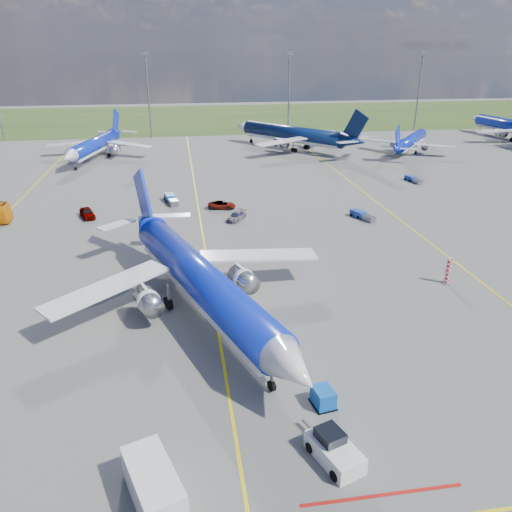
{
  "coord_description": "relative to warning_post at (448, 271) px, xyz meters",
  "views": [
    {
      "loc": [
        -2.66,
        -38.15,
        24.48
      ],
      "look_at": [
        4.76,
        9.58,
        4.0
      ],
      "focal_mm": 35.0,
      "sensor_mm": 36.0,
      "label": 1
    }
  ],
  "objects": [
    {
      "name": "ground",
      "position": [
        -26.0,
        -8.0,
        -1.5
      ],
      "size": [
        400.0,
        400.0,
        0.0
      ],
      "primitive_type": "plane",
      "color": "#565653",
      "rests_on": "ground"
    },
    {
      "name": "grass_strip",
      "position": [
        -26.0,
        142.0,
        -1.5
      ],
      "size": [
        400.0,
        80.0,
        0.01
      ],
      "primitive_type": "cube",
      "color": "#2D4719",
      "rests_on": "ground"
    },
    {
      "name": "taxiway_lines",
      "position": [
        -25.83,
        19.7,
        -1.49
      ],
      "size": [
        60.25,
        160.0,
        0.02
      ],
      "color": "yellow",
      "rests_on": "ground"
    },
    {
      "name": "floodlight_masts",
      "position": [
        -16.0,
        102.0,
        11.06
      ],
      "size": [
        202.2,
        0.5,
        22.7
      ],
      "color": "slate",
      "rests_on": "ground"
    },
    {
      "name": "warning_post",
      "position": [
        0.0,
        0.0,
        0.0
      ],
      "size": [
        0.5,
        0.5,
        3.0
      ],
      "primitive_type": "cylinder",
      "color": "red",
      "rests_on": "ground"
    },
    {
      "name": "bg_jet_nnw",
      "position": [
        -47.65,
        74.26,
        -1.5
      ],
      "size": [
        34.47,
        40.7,
        9.27
      ],
      "primitive_type": null,
      "rotation": [
        0.0,
        0.0,
        -0.24
      ],
      "color": "#0C22B4",
      "rests_on": "ground"
    },
    {
      "name": "bg_jet_n",
      "position": [
        -0.11,
        78.41,
        -1.5
      ],
      "size": [
        51.4,
        52.89,
        11.02
      ],
      "primitive_type": null,
      "rotation": [
        0.0,
        0.0,
        3.82
      ],
      "color": "#071841",
      "rests_on": "ground"
    },
    {
      "name": "bg_jet_ne",
      "position": [
        28.1,
        70.54,
        -1.5
      ],
      "size": [
        37.55,
        38.76,
        8.08
      ],
      "primitive_type": null,
      "rotation": [
        0.0,
        0.0,
        2.47
      ],
      "color": "#0C22B4",
      "rests_on": "ground"
    },
    {
      "name": "bg_jet_ene",
      "position": [
        64.14,
        82.73,
        -1.5
      ],
      "size": [
        35.02,
        42.83,
        10.19
      ],
      "primitive_type": null,
      "rotation": [
        0.0,
        0.0,
        3.29
      ],
      "color": "#0C22B4",
      "rests_on": "ground"
    },
    {
      "name": "main_airliner",
      "position": [
        -27.28,
        -2.68,
        -1.5
      ],
      "size": [
        43.02,
        48.85,
        10.67
      ],
      "primitive_type": null,
      "rotation": [
        0.0,
        0.0,
        0.35
      ],
      "color": "#0C22B4",
      "rests_on": "ground"
    },
    {
      "name": "pushback_tug",
      "position": [
        -20.03,
        -22.8,
        -0.74
      ],
      "size": [
        3.28,
        5.61,
        1.88
      ],
      "rotation": [
        0.0,
        0.0,
        0.35
      ],
      "color": "silver",
      "rests_on": "ground"
    },
    {
      "name": "uld_container",
      "position": [
        -19.24,
        -17.69,
        -0.81
      ],
      "size": [
        1.66,
        1.94,
        1.38
      ],
      "primitive_type": "cube",
      "rotation": [
        0.0,
        0.0,
        0.17
      ],
      "color": "#0C4DAC",
      "rests_on": "ground"
    },
    {
      "name": "service_van",
      "position": [
        -31.23,
        -24.33,
        -0.33
      ],
      "size": [
        3.99,
        5.8,
        2.34
      ],
      "primitive_type": "cube",
      "rotation": [
        0.0,
        0.0,
        0.34
      ],
      "color": "silver",
      "rests_on": "ground"
    },
    {
      "name": "service_car_a",
      "position": [
        -43.06,
        29.9,
        -0.74
      ],
      "size": [
        3.2,
        4.79,
        1.52
      ],
      "primitive_type": "imported",
      "rotation": [
        0.0,
        0.0,
        0.35
      ],
      "color": "#999999",
      "rests_on": "ground"
    },
    {
      "name": "service_car_b",
      "position": [
        -22.22,
        31.27,
        -0.88
      ],
      "size": [
        4.74,
        2.8,
        1.24
      ],
      "primitive_type": "imported",
      "rotation": [
        0.0,
        0.0,
        1.39
      ],
      "color": "#999999",
      "rests_on": "ground"
    },
    {
      "name": "service_car_c",
      "position": [
        -20.59,
        25.18,
        -0.89
      ],
      "size": [
        3.75,
        4.44,
        1.22
      ],
      "primitive_type": "imported",
      "rotation": [
        0.0,
        0.0,
        -0.59
      ],
      "color": "#999999",
      "rests_on": "ground"
    },
    {
      "name": "baggage_tug_w",
      "position": [
        -1.53,
        22.96,
        -1.02
      ],
      "size": [
        2.95,
        4.66,
        1.02
      ],
      "rotation": [
        0.0,
        0.0,
        0.42
      ],
      "color": "#1A39A1",
      "rests_on": "ground"
    },
    {
      "name": "baggage_tug_c",
      "position": [
        -30.35,
        36.05,
        -0.94
      ],
      "size": [
        2.47,
        5.48,
        1.19
      ],
      "rotation": [
        0.0,
        0.0,
        0.21
      ],
      "color": "#1B59A5",
      "rests_on": "ground"
    },
    {
      "name": "baggage_tug_e",
      "position": [
        15.98,
        42.8,
        -1.05
      ],
      "size": [
        1.97,
        4.42,
        0.96
      ],
      "rotation": [
        0.0,
        0.0,
        0.2
      ],
      "color": "#1B3AA6",
      "rests_on": "ground"
    }
  ]
}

